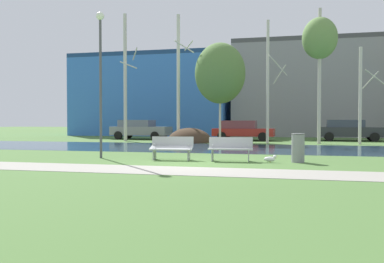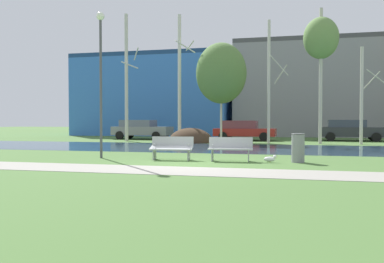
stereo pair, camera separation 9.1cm
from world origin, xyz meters
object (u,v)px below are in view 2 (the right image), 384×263
bench_left (172,147)px  seagull (270,159)px  parked_sedan_second_red (243,130)px  streetlamp (101,62)px  parked_hatch_third_dark (350,130)px  parked_van_nearest_grey (141,129)px  trash_bin (298,147)px  bench_right (230,148)px

bench_left → seagull: (3.66, -0.17, -0.34)m
parked_sedan_second_red → streetlamp: bearing=-104.2°
bench_left → parked_hatch_third_dark: (8.60, 16.59, 0.33)m
parked_sedan_second_red → parked_hatch_third_dark: size_ratio=0.99×
parked_sedan_second_red → parked_hatch_third_dark: parked_hatch_third_dark is taller
seagull → bench_left: bearing=177.4°
seagull → parked_van_nearest_grey: parked_van_nearest_grey is taller
trash_bin → parked_sedan_second_red: bearing=103.3°
trash_bin → parked_van_nearest_grey: bearing=127.2°
bench_left → parked_sedan_second_red: bearing=86.4°
seagull → parked_hatch_third_dark: size_ratio=0.10×
bench_left → parked_hatch_third_dark: bearing=62.6°
trash_bin → parked_sedan_second_red: size_ratio=0.22×
trash_bin → bench_right: bearing=-176.1°
streetlamp → parked_hatch_third_dark: (11.52, 16.53, -2.98)m
trash_bin → parked_hatch_third_dark: 16.91m
parked_sedan_second_red → seagull: bearing=-80.2°
bench_right → streetlamp: streetlamp is taller
streetlamp → parked_sedan_second_red: streetlamp is taller
parked_van_nearest_grey → parked_sedan_second_red: size_ratio=1.03×
bench_right → seagull: (1.44, -0.17, -0.34)m
bench_right → parked_sedan_second_red: bearing=94.6°
trash_bin → seagull: 1.08m
parked_sedan_second_red → trash_bin: bearing=-76.7°
bench_left → trash_bin: 4.61m
bench_right → streetlamp: (-5.14, 0.06, 3.31)m
bench_left → streetlamp: streetlamp is taller
bench_right → parked_sedan_second_red: 15.53m
bench_right → seagull: 1.48m
bench_right → bench_left: bearing=180.0°
trash_bin → parked_van_nearest_grey: (-11.72, 15.43, 0.27)m
bench_right → parked_hatch_third_dark: 17.77m
parked_hatch_third_dark → bench_left: bearing=-117.4°
parked_sedan_second_red → parked_hatch_third_dark: 7.72m
streetlamp → parked_hatch_third_dark: 20.37m
seagull → parked_van_nearest_grey: (-10.78, 15.75, 0.67)m
streetlamp → parked_hatch_third_dark: bearing=55.1°
seagull → streetlamp: (-6.58, 0.22, 3.65)m
bench_left → seagull: size_ratio=3.41×
bench_left → parked_sedan_second_red: parked_sedan_second_red is taller
bench_right → seagull: bearing=-6.6°
streetlamp → parked_sedan_second_red: (3.89, 15.42, -3.01)m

